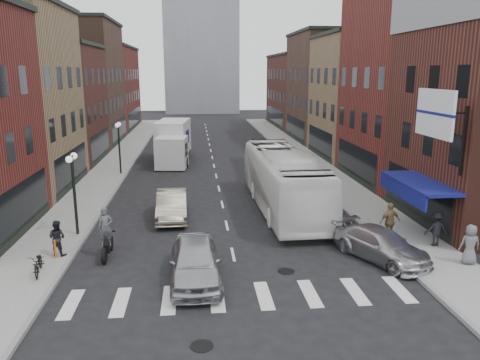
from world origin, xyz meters
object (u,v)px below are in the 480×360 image
ped_right_b (390,221)px  ped_right_c (470,244)px  streetlamp_far (119,138)px  sedan_left_far (172,205)px  sedan_left_near (195,261)px  ped_left_solo (57,238)px  streetlamp_near (73,179)px  motorcycle_rider (106,234)px  box_truck (173,143)px  billboard_sign (437,115)px  bike_rack (57,246)px  transit_bus (283,180)px  curb_car (381,245)px  parked_bicycle (38,263)px  ped_right_a (436,229)px

ped_right_b → ped_right_c: ped_right_b is taller
streetlamp_far → sedan_left_far: streetlamp_far is taller
sedan_left_near → ped_left_solo: ped_left_solo is taller
streetlamp_near → motorcycle_rider: streetlamp_near is taller
motorcycle_rider → ped_right_c: (15.08, -2.49, -0.06)m
streetlamp_near → box_truck: bearing=78.4°
billboard_sign → motorcycle_rider: bearing=177.1°
streetlamp_far → motorcycle_rider: streetlamp_far is taller
sedan_left_far → ped_left_solo: (-4.66, -5.20, 0.17)m
billboard_sign → box_truck: bearing=118.4°
bike_rack → transit_bus: (11.10, 6.42, 1.19)m
sedan_left_near → sedan_left_far: size_ratio=1.04×
bike_rack → curb_car: curb_car is taller
parked_bicycle → ped_right_b: 15.43m
transit_bus → ped_right_a: 9.02m
bike_rack → sedan_left_near: bearing=-25.6°
bike_rack → ped_right_c: size_ratio=0.48×
transit_bus → ped_right_b: 7.22m
sedan_left_far → ped_right_c: size_ratio=2.74×
parked_bicycle → ped_left_solo: ped_left_solo is taller
box_truck → ped_right_a: (12.77, -22.09, -0.83)m
box_truck → parked_bicycle: bearing=-93.8°
bike_rack → ped_right_a: bearing=-1.6°
streetlamp_far → curb_car: streetlamp_far is taller
billboard_sign → box_truck: 25.84m
ped_left_solo → ped_right_b: bearing=-159.7°
curb_car → ped_right_c: size_ratio=2.74×
parked_bicycle → bike_rack: bearing=73.6°
ped_right_b → ped_right_c: size_ratio=1.08×
streetlamp_far → ped_right_b: 22.11m
streetlamp_far → ped_right_b: bearing=-47.6°
streetlamp_near → ped_right_c: 17.90m
bike_rack → ped_right_b: ped_right_b is taller
billboard_sign → ped_left_solo: size_ratio=2.36×
box_truck → sedan_left_near: (1.86, -24.45, -0.97)m
motorcycle_rider → parked_bicycle: 2.97m
sedan_left_far → transit_bus: bearing=9.2°
motorcycle_rider → curb_car: size_ratio=0.49×
sedan_left_far → ped_right_a: 13.43m
streetlamp_far → bike_rack: (-0.20, -16.70, -2.36)m
motorcycle_rider → ped_right_c: motorcycle_rider is taller
sedan_left_far → ped_right_c: 14.75m
sedan_left_far → sedan_left_near: bearing=-82.7°
billboard_sign → curb_car: bearing=-163.3°
ped_right_a → ped_right_b: 2.02m
box_truck → streetlamp_far: bearing=-121.8°
curb_car → ped_right_a: (2.97, 1.02, 0.29)m
streetlamp_near → bike_rack: 3.59m
motorcycle_rider → ped_left_solo: (-2.10, 0.10, -0.12)m
bike_rack → parked_bicycle: (-0.20, -1.89, 0.03)m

